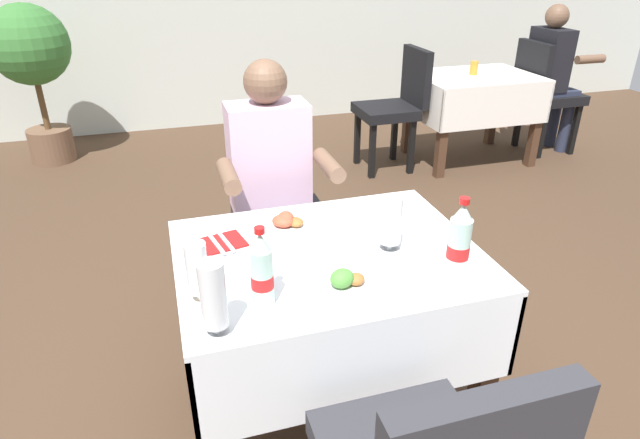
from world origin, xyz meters
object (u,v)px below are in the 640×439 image
(beer_glass_middle, at_px, (198,272))
(cola_bottle_secondary, at_px, (262,272))
(background_dining_table, at_px, (473,97))
(background_patron, at_px, (552,72))
(seated_diner_far, at_px, (272,184))
(background_table_tumbler, at_px, (474,68))
(plate_near_camera, at_px, (339,281))
(plate_far_diner, at_px, (290,224))
(beer_glass_right, at_px, (391,224))
(napkin_cutlery_set, at_px, (220,243))
(beer_glass_left, at_px, (214,299))
(cola_bottle_primary, at_px, (459,243))
(potted_plant_corner, at_px, (32,58))
(background_chair_left, at_px, (396,102))
(background_chair_right, at_px, (544,90))
(chair_far_diner_seat, at_px, (279,204))
(main_dining_table, at_px, (328,294))

(beer_glass_middle, xyz_separation_m, cola_bottle_secondary, (0.18, -0.07, 0.01))
(background_dining_table, bearing_deg, background_patron, 0.00)
(cola_bottle_secondary, xyz_separation_m, background_patron, (3.06, 2.63, -0.13))
(seated_diner_far, bearing_deg, background_dining_table, 39.27)
(cola_bottle_secondary, height_order, background_table_tumbler, cola_bottle_secondary)
(plate_near_camera, relative_size, plate_far_diner, 0.96)
(plate_near_camera, distance_m, background_dining_table, 3.33)
(beer_glass_right, height_order, napkin_cutlery_set, beer_glass_right)
(beer_glass_left, distance_m, beer_glass_middle, 0.18)
(seated_diner_far, xyz_separation_m, plate_far_diner, (-0.04, -0.47, 0.04))
(cola_bottle_primary, height_order, background_dining_table, cola_bottle_primary)
(beer_glass_middle, bearing_deg, potted_plant_corner, 105.34)
(background_table_tumbler, bearing_deg, beer_glass_left, -131.72)
(beer_glass_right, relative_size, background_dining_table, 0.21)
(seated_diner_far, distance_m, background_chair_left, 2.21)
(plate_far_diner, relative_size, background_table_tumbler, 2.33)
(plate_near_camera, xyz_separation_m, background_chair_right, (2.77, 2.60, -0.19))
(beer_glass_middle, bearing_deg, background_patron, 38.27)
(background_chair_left, height_order, background_chair_right, same)
(chair_far_diner_seat, height_order, background_dining_table, chair_far_diner_seat)
(background_patron, bearing_deg, potted_plant_corner, 166.63)
(background_chair_left, bearing_deg, background_dining_table, -0.00)
(chair_far_diner_seat, relative_size, beer_glass_right, 4.75)
(plate_far_diner, bearing_deg, main_dining_table, -68.44)
(cola_bottle_primary, bearing_deg, background_chair_right, 48.00)
(beer_glass_middle, xyz_separation_m, background_dining_table, (2.49, 2.56, -0.29))
(seated_diner_far, height_order, potted_plant_corner, potted_plant_corner)
(beer_glass_middle, relative_size, background_chair_left, 0.20)
(beer_glass_right, distance_m, background_chair_right, 3.53)
(chair_far_diner_seat, distance_m, beer_glass_left, 1.25)
(seated_diner_far, relative_size, background_patron, 1.00)
(beer_glass_right, height_order, background_patron, background_patron)
(background_chair_right, bearing_deg, beer_glass_left, -139.20)
(plate_far_diner, height_order, potted_plant_corner, potted_plant_corner)
(beer_glass_left, bearing_deg, cola_bottle_secondary, 33.57)
(chair_far_diner_seat, xyz_separation_m, background_patron, (2.79, 1.60, 0.16))
(plate_near_camera, xyz_separation_m, potted_plant_corner, (-1.40, 3.60, 0.12))
(main_dining_table, height_order, background_chair_right, background_chair_right)
(seated_diner_far, height_order, plate_far_diner, seated_diner_far)
(main_dining_table, xyz_separation_m, chair_far_diner_seat, (0.00, 0.80, 0.00))
(background_chair_left, height_order, background_patron, background_patron)
(napkin_cutlery_set, bearing_deg, main_dining_table, -25.52)
(plate_far_diner, distance_m, potted_plant_corner, 3.46)
(cola_bottle_secondary, distance_m, napkin_cutlery_set, 0.43)
(cola_bottle_primary, bearing_deg, beer_glass_left, -174.18)
(cola_bottle_secondary, height_order, background_chair_left, cola_bottle_secondary)
(background_chair_right, xyz_separation_m, background_table_tumbler, (-0.72, 0.01, 0.23))
(plate_near_camera, bearing_deg, cola_bottle_primary, -7.68)
(main_dining_table, distance_m, beer_glass_right, 0.35)
(chair_far_diner_seat, height_order, potted_plant_corner, potted_plant_corner)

